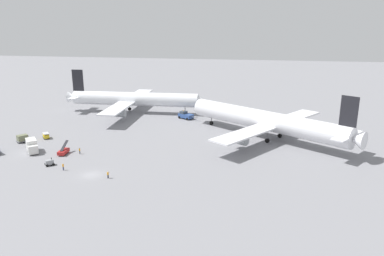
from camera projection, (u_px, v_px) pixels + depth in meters
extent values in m
plane|color=gray|center=(91.00, 175.00, 82.85)|extent=(600.00, 600.00, 0.00)
cylinder|color=white|center=(135.00, 99.00, 140.49)|extent=(49.52, 7.56, 5.19)
cone|color=white|center=(201.00, 101.00, 136.91)|extent=(3.03, 4.90, 4.77)
cone|color=white|center=(73.00, 97.00, 144.04)|extent=(3.80, 4.32, 4.15)
cube|color=white|center=(129.00, 101.00, 141.04)|extent=(8.78, 49.78, 0.44)
cube|color=white|center=(78.00, 96.00, 143.55)|extent=(3.82, 13.14, 0.28)
cube|color=black|center=(78.00, 80.00, 141.81)|extent=(4.41, 0.57, 8.34)
cylinder|color=#999EA3|center=(120.00, 113.00, 128.19)|extent=(4.32, 2.80, 2.60)
cylinder|color=#999EA3|center=(141.00, 98.00, 154.60)|extent=(4.32, 2.80, 2.60)
cylinder|color=slate|center=(130.00, 106.00, 145.18)|extent=(0.28, 0.28, 2.52)
cylinder|color=black|center=(130.00, 109.00, 145.53)|extent=(1.32, 0.61, 1.30)
cylinder|color=slate|center=(124.00, 110.00, 138.71)|extent=(0.28, 0.28, 2.52)
cylinder|color=black|center=(124.00, 113.00, 139.05)|extent=(1.32, 0.61, 1.30)
cylinder|color=slate|center=(185.00, 110.00, 138.74)|extent=(0.28, 0.28, 2.52)
cylinder|color=black|center=(185.00, 113.00, 139.08)|extent=(1.32, 0.61, 1.30)
cylinder|color=silver|center=(264.00, 120.00, 108.88)|extent=(47.26, 34.17, 5.84)
cone|color=silver|center=(198.00, 106.00, 127.59)|extent=(5.31, 6.02, 5.37)
cone|color=silver|center=(357.00, 140.00, 90.31)|extent=(5.58, 5.88, 4.67)
cube|color=silver|center=(272.00, 125.00, 107.33)|extent=(32.52, 44.40, 0.44)
cube|color=silver|center=(347.00, 135.00, 91.85)|extent=(9.87, 12.60, 0.28)
cube|color=black|center=(349.00, 111.00, 90.36)|extent=(3.86, 2.74, 7.73)
cylinder|color=#999EA3|center=(292.00, 122.00, 117.90)|extent=(4.94, 4.49, 2.60)
cylinder|color=#999EA3|center=(240.00, 140.00, 99.10)|extent=(4.94, 4.49, 2.60)
cylinder|color=slate|center=(267.00, 137.00, 105.10)|extent=(0.28, 0.28, 2.20)
cylinder|color=black|center=(267.00, 141.00, 105.40)|extent=(1.39, 1.18, 1.30)
cylinder|color=slate|center=(280.00, 132.00, 109.76)|extent=(0.28, 0.28, 2.20)
cylinder|color=black|center=(280.00, 136.00, 110.06)|extent=(1.39, 1.18, 1.30)
cylinder|color=slate|center=(211.00, 120.00, 124.21)|extent=(0.28, 0.28, 2.20)
cylinder|color=black|center=(211.00, 123.00, 124.51)|extent=(1.39, 1.18, 1.30)
cube|color=#2D4C8C|center=(186.00, 116.00, 132.53)|extent=(6.11, 5.21, 1.32)
cube|color=#333D47|center=(184.00, 112.00, 132.98)|extent=(2.84, 2.96, 0.90)
cylinder|color=#4C4C51|center=(195.00, 117.00, 129.75)|extent=(2.86, 1.80, 0.20)
sphere|color=orange|center=(184.00, 111.00, 132.81)|extent=(0.24, 0.24, 0.24)
cylinder|color=black|center=(179.00, 117.00, 132.91)|extent=(0.93, 0.72, 0.90)
cylinder|color=black|center=(185.00, 116.00, 134.98)|extent=(0.93, 0.72, 0.90)
cylinder|color=black|center=(187.00, 119.00, 130.43)|extent=(0.93, 0.72, 0.90)
cylinder|color=black|center=(192.00, 118.00, 132.50)|extent=(0.93, 0.72, 0.90)
cube|color=slate|center=(23.00, 141.00, 106.00)|extent=(3.63, 3.88, 0.25)
cube|color=#666B4C|center=(22.00, 138.00, 105.75)|extent=(3.24, 3.44, 1.60)
cylinder|color=black|center=(21.00, 142.00, 105.05)|extent=(0.51, 0.61, 0.60)
cylinder|color=black|center=(19.00, 141.00, 106.02)|extent=(0.51, 0.61, 0.60)
cylinder|color=black|center=(26.00, 141.00, 106.06)|extent=(0.51, 0.61, 0.60)
cylinder|color=black|center=(25.00, 140.00, 107.03)|extent=(0.51, 0.61, 0.60)
cube|color=gold|center=(46.00, 136.00, 109.29)|extent=(2.85, 2.94, 1.00)
cube|color=#B2B2B7|center=(46.00, 133.00, 109.06)|extent=(2.99, 3.09, 0.12)
cylinder|color=black|center=(43.00, 137.00, 109.71)|extent=(0.55, 0.58, 0.60)
cylinder|color=black|center=(48.00, 137.00, 110.39)|extent=(0.55, 0.58, 0.60)
cylinder|color=black|center=(44.00, 138.00, 108.46)|extent=(0.55, 0.58, 0.60)
cylinder|color=black|center=(49.00, 138.00, 109.15)|extent=(0.55, 0.58, 0.60)
cube|color=gray|center=(49.00, 162.00, 88.18)|extent=(2.12, 2.12, 1.10)
cylinder|color=black|center=(51.00, 159.00, 88.26)|extent=(0.16, 0.16, 0.50)
cylinder|color=black|center=(47.00, 166.00, 87.37)|extent=(0.57, 0.57, 0.60)
cylinder|color=black|center=(46.00, 164.00, 88.49)|extent=(0.57, 0.57, 0.60)
cylinder|color=black|center=(54.00, 164.00, 88.18)|extent=(0.57, 0.57, 0.60)
cylinder|color=black|center=(52.00, 163.00, 89.30)|extent=(0.57, 0.57, 0.60)
cube|color=red|center=(63.00, 152.00, 95.87)|extent=(2.21, 4.17, 0.90)
cube|color=black|center=(64.00, 146.00, 96.27)|extent=(1.14, 4.28, 1.83)
cylinder|color=black|center=(62.00, 152.00, 96.77)|extent=(0.26, 0.62, 0.60)
cylinder|color=black|center=(67.00, 152.00, 96.66)|extent=(0.26, 0.62, 0.60)
cylinder|color=black|center=(60.00, 154.00, 95.34)|extent=(0.26, 0.62, 0.60)
cylinder|color=black|center=(65.00, 154.00, 95.22)|extent=(0.26, 0.62, 0.60)
cube|color=silver|center=(33.00, 149.00, 95.58)|extent=(3.25, 3.23, 2.20)
cube|color=silver|center=(32.00, 145.00, 97.65)|extent=(4.56, 4.75, 3.20)
cylinder|color=black|center=(36.00, 152.00, 97.19)|extent=(0.54, 0.58, 0.60)
cylinder|color=black|center=(30.00, 152.00, 96.52)|extent=(0.54, 0.58, 0.60)
cylinder|color=black|center=(35.00, 150.00, 98.44)|extent=(0.54, 0.58, 0.60)
cylinder|color=black|center=(29.00, 151.00, 97.77)|extent=(0.54, 0.58, 0.60)
cylinder|color=black|center=(108.00, 176.00, 80.86)|extent=(0.28, 0.28, 0.82)
cylinder|color=orange|center=(108.00, 174.00, 80.67)|extent=(0.36, 0.36, 0.58)
sphere|color=beige|center=(108.00, 172.00, 80.56)|extent=(0.22, 0.22, 0.22)
cylinder|color=#F24C19|center=(109.00, 173.00, 80.72)|extent=(0.05, 0.05, 0.40)
cylinder|color=#4C4C51|center=(80.00, 152.00, 96.18)|extent=(0.28, 0.28, 0.85)
cylinder|color=orange|center=(80.00, 150.00, 95.98)|extent=(0.36, 0.36, 0.60)
sphere|color=brown|center=(79.00, 148.00, 95.87)|extent=(0.23, 0.23, 0.23)
cylinder|color=#2D3351|center=(63.00, 168.00, 85.36)|extent=(0.28, 0.28, 0.86)
cylinder|color=orange|center=(63.00, 166.00, 85.16)|extent=(0.36, 0.36, 0.61)
sphere|color=beige|center=(63.00, 164.00, 85.05)|extent=(0.23, 0.23, 0.23)
cylinder|color=#F24C19|center=(63.00, 165.00, 84.85)|extent=(0.05, 0.05, 0.40)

